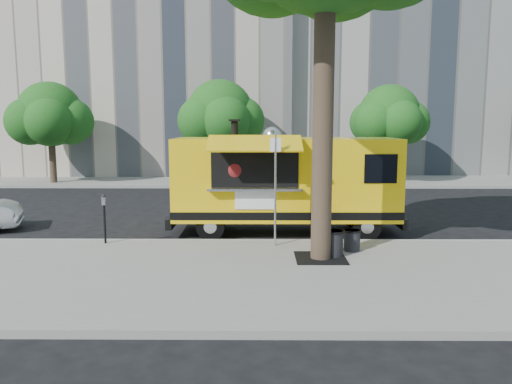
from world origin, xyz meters
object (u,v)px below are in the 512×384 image
(far_tree_b, at_px, (220,114))
(parking_meter, at_px, (104,213))
(food_truck, at_px, (284,181))
(trash_bin_left, at_px, (333,242))
(trash_bin_right, at_px, (352,240))
(far_tree_a, at_px, (50,115))
(sign_post, at_px, (275,181))
(far_tree_c, at_px, (389,116))

(far_tree_b, xyz_separation_m, parking_meter, (-2.00, -14.05, -2.85))
(food_truck, height_order, trash_bin_left, food_truck)
(trash_bin_left, height_order, trash_bin_right, trash_bin_left)
(far_tree_a, relative_size, parking_meter, 4.01)
(trash_bin_left, bearing_deg, food_truck, 108.21)
(food_truck, bearing_deg, sign_post, -99.21)
(sign_post, relative_size, food_truck, 0.43)
(parking_meter, bearing_deg, trash_bin_right, -6.39)
(trash_bin_left, bearing_deg, far_tree_a, 130.96)
(parking_meter, bearing_deg, far_tree_b, 81.90)
(far_tree_a, xyz_separation_m, sign_post, (11.55, -13.85, -1.93))
(sign_post, relative_size, trash_bin_left, 4.75)
(far_tree_a, relative_size, sign_post, 1.79)
(far_tree_c, height_order, parking_meter, far_tree_c)
(far_tree_c, xyz_separation_m, food_truck, (-6.11, -11.83, -2.10))
(trash_bin_left, bearing_deg, parking_meter, 168.18)
(sign_post, bearing_deg, food_truck, 80.99)
(parking_meter, height_order, trash_bin_left, parking_meter)
(food_truck, relative_size, trash_bin_right, 13.09)
(trash_bin_right, bearing_deg, far_tree_c, 72.64)
(food_truck, bearing_deg, trash_bin_left, -71.99)
(far_tree_c, distance_m, trash_bin_left, 16.15)
(sign_post, bearing_deg, far_tree_b, 100.15)
(trash_bin_left, xyz_separation_m, trash_bin_right, (0.55, 0.51, -0.05))
(trash_bin_right, bearing_deg, food_truck, 121.00)
(far_tree_a, xyz_separation_m, trash_bin_left, (12.93, -14.89, -3.29))
(far_tree_c, relative_size, parking_meter, 3.90)
(far_tree_b, bearing_deg, far_tree_c, -1.91)
(parking_meter, relative_size, trash_bin_right, 2.51)
(far_tree_a, xyz_separation_m, parking_meter, (7.00, -13.65, -2.79))
(trash_bin_right, bearing_deg, far_tree_a, 133.15)
(far_tree_a, relative_size, far_tree_c, 1.03)
(far_tree_b, relative_size, food_truck, 0.79)
(food_truck, distance_m, trash_bin_right, 3.30)
(sign_post, distance_m, trash_bin_left, 2.20)
(far_tree_b, distance_m, food_truck, 12.66)
(sign_post, bearing_deg, trash_bin_left, -37.09)
(far_tree_a, bearing_deg, trash_bin_left, -49.04)
(sign_post, xyz_separation_m, parking_meter, (-4.55, 0.20, -0.87))
(food_truck, bearing_deg, parking_meter, -158.75)
(far_tree_a, bearing_deg, far_tree_b, 2.54)
(parking_meter, bearing_deg, far_tree_a, 117.15)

